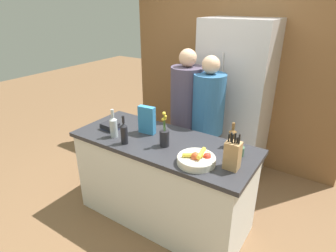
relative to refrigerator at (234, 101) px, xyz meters
name	(u,v)px	position (x,y,z in m)	size (l,w,h in m)	color
ground_plane	(163,215)	(-0.20, -1.29, -0.98)	(14.00, 14.00, 0.00)	brown
kitchen_island	(163,180)	(-0.20, -1.29, -0.52)	(1.79, 0.74, 0.91)	silver
back_wall_wood	(232,68)	(-0.20, 0.36, 0.32)	(2.99, 0.12, 2.60)	brown
refrigerator	(234,101)	(0.00, 0.00, 0.00)	(0.83, 0.63, 1.95)	#B7B7BC
fruit_bowl	(197,159)	(0.25, -1.47, -0.03)	(0.32, 0.32, 0.11)	silver
knife_block	(233,155)	(0.52, -1.38, 0.05)	(0.12, 0.10, 0.31)	tan
flower_vase	(164,136)	(-0.14, -1.36, 0.03)	(0.09, 0.09, 0.33)	#232328
cereal_box	(147,120)	(-0.44, -1.22, 0.07)	(0.18, 0.08, 0.28)	teal
coffee_mug	(239,151)	(0.50, -1.16, -0.03)	(0.09, 0.12, 0.08)	#42664C
book_stack	(110,126)	(-0.81, -1.36, -0.04)	(0.19, 0.15, 0.06)	#2D334C
bottle_oil	(124,133)	(-0.47, -1.52, 0.04)	(0.07, 0.07, 0.28)	black
bottle_vinegar	(232,137)	(0.38, -1.03, 0.02)	(0.07, 0.07, 0.23)	brown
bottle_wine	(113,126)	(-0.65, -1.47, 0.04)	(0.07, 0.07, 0.28)	#B2BCC1
person_at_sink	(186,113)	(-0.35, -0.58, -0.05)	(0.37, 0.37, 1.66)	#383842
person_in_blue	(207,121)	(-0.06, -0.62, -0.07)	(0.35, 0.35, 1.62)	#383842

